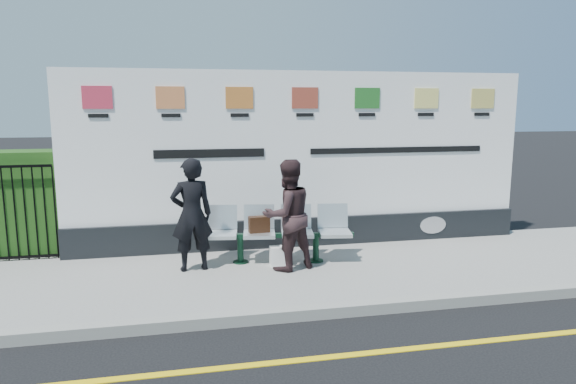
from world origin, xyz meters
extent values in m
plane|color=black|center=(0.00, 0.00, 0.00)|extent=(80.00, 80.00, 0.00)
cube|color=gray|center=(0.00, 2.50, 0.06)|extent=(14.00, 3.00, 0.12)
cube|color=gray|center=(0.00, 1.00, 0.07)|extent=(14.00, 0.18, 0.14)
cube|color=yellow|center=(0.00, 0.00, 0.00)|extent=(14.00, 0.10, 0.01)
cube|color=black|center=(0.50, 3.85, 0.37)|extent=(8.00, 0.30, 0.50)
cube|color=white|center=(0.50, 3.85, 1.87)|extent=(8.00, 0.14, 2.50)
imported|color=black|center=(-1.44, 2.81, 0.96)|extent=(0.67, 0.49, 1.68)
imported|color=#322022|center=(-0.05, 2.56, 0.95)|extent=(0.96, 0.86, 1.65)
cube|color=black|center=(-0.41, 2.97, 0.73)|extent=(0.33, 0.17, 0.25)
cube|color=white|center=(-0.13, 2.74, 0.27)|extent=(0.30, 0.18, 0.30)
camera|label=1|loc=(-1.56, -4.70, 2.55)|focal=32.00mm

